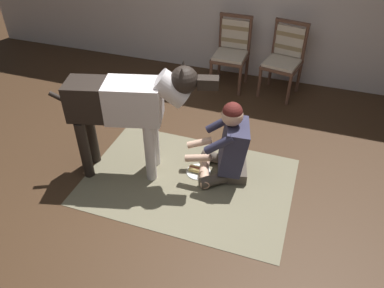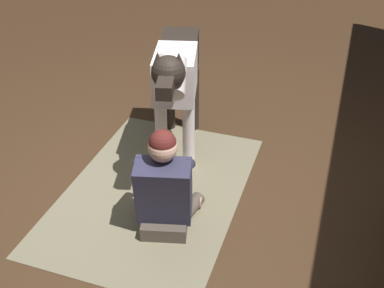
{
  "view_description": "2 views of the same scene",
  "coord_description": "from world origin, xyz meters",
  "px_view_note": "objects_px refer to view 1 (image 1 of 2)",
  "views": [
    {
      "loc": [
        1.02,
        -2.46,
        2.67
      ],
      "look_at": [
        0.1,
        0.19,
        0.54
      ],
      "focal_mm": 35.37,
      "sensor_mm": 36.0,
      "label": 1
    },
    {
      "loc": [
        2.92,
        1.55,
        2.59
      ],
      "look_at": [
        -0.02,
        0.56,
        0.51
      ],
      "focal_mm": 44.72,
      "sensor_mm": 36.0,
      "label": 2
    }
  ],
  "objects_px": {
    "dining_chair_right_of_pair": "(285,56)",
    "large_dog": "(128,105)",
    "hot_dog_on_plate": "(198,171)",
    "person_sitting_on_floor": "(228,147)",
    "dining_chair_left_of_pair": "(232,49)"
  },
  "relations": [
    {
      "from": "person_sitting_on_floor",
      "to": "hot_dog_on_plate",
      "type": "bearing_deg",
      "value": -165.28
    },
    {
      "from": "dining_chair_right_of_pair",
      "to": "hot_dog_on_plate",
      "type": "height_order",
      "value": "dining_chair_right_of_pair"
    },
    {
      "from": "dining_chair_right_of_pair",
      "to": "person_sitting_on_floor",
      "type": "xyz_separation_m",
      "value": [
        -0.26,
        -1.95,
        -0.18
      ]
    },
    {
      "from": "dining_chair_left_of_pair",
      "to": "person_sitting_on_floor",
      "type": "height_order",
      "value": "dining_chair_left_of_pair"
    },
    {
      "from": "dining_chair_left_of_pair",
      "to": "large_dog",
      "type": "bearing_deg",
      "value": -102.06
    },
    {
      "from": "dining_chair_left_of_pair",
      "to": "dining_chair_right_of_pair",
      "type": "distance_m",
      "value": 0.73
    },
    {
      "from": "dining_chair_left_of_pair",
      "to": "large_dog",
      "type": "xyz_separation_m",
      "value": [
        -0.47,
        -2.2,
        0.27
      ]
    },
    {
      "from": "large_dog",
      "to": "dining_chair_right_of_pair",
      "type": "bearing_deg",
      "value": 61.41
    },
    {
      "from": "dining_chair_right_of_pair",
      "to": "hot_dog_on_plate",
      "type": "bearing_deg",
      "value": -105.06
    },
    {
      "from": "large_dog",
      "to": "hot_dog_on_plate",
      "type": "height_order",
      "value": "large_dog"
    },
    {
      "from": "dining_chair_right_of_pair",
      "to": "dining_chair_left_of_pair",
      "type": "bearing_deg",
      "value": 179.87
    },
    {
      "from": "large_dog",
      "to": "hot_dog_on_plate",
      "type": "relative_size",
      "value": 6.07
    },
    {
      "from": "dining_chair_right_of_pair",
      "to": "person_sitting_on_floor",
      "type": "bearing_deg",
      "value": -97.6
    },
    {
      "from": "dining_chair_right_of_pair",
      "to": "large_dog",
      "type": "bearing_deg",
      "value": -118.59
    },
    {
      "from": "dining_chair_left_of_pair",
      "to": "dining_chair_right_of_pair",
      "type": "relative_size",
      "value": 1.0
    }
  ]
}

